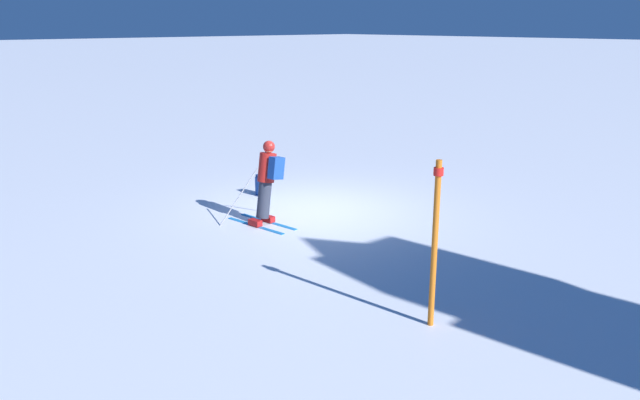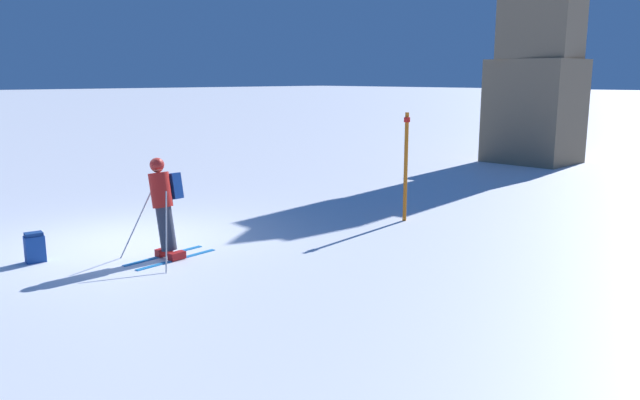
% 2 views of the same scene
% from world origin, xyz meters
% --- Properties ---
extents(ground_plane, '(300.00, 300.00, 0.00)m').
position_xyz_m(ground_plane, '(0.00, 0.00, 0.00)').
color(ground_plane, white).
extents(skier, '(1.28, 1.62, 1.71)m').
position_xyz_m(skier, '(1.35, 0.01, 0.94)').
color(skier, '#1E7AC6').
rests_on(skier, ground).
extents(rock_pillar, '(2.85, 2.51, 10.30)m').
position_xyz_m(rock_pillar, '(-0.19, 15.66, 4.32)').
color(rock_pillar, '#7A664C').
rests_on(rock_pillar, ground).
extents(spare_backpack, '(0.26, 0.33, 0.50)m').
position_xyz_m(spare_backpack, '(0.16, -1.73, 0.24)').
color(spare_backpack, '#194293').
rests_on(spare_backpack, ground).
extents(trail_marker, '(0.13, 0.13, 2.29)m').
position_xyz_m(trail_marker, '(2.48, 5.05, 1.24)').
color(trail_marker, orange).
rests_on(trail_marker, ground).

